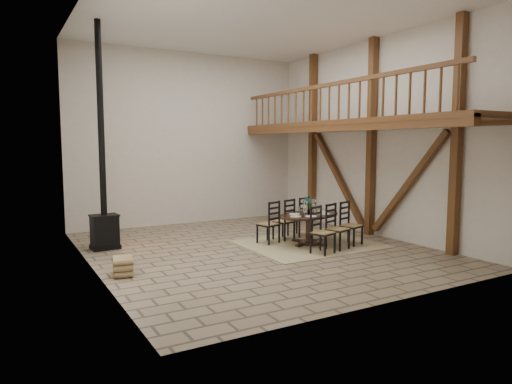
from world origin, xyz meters
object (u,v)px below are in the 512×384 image
wood_stove (104,198)px  log_basket (106,239)px  log_stack (123,266)px  dining_table (309,228)px

wood_stove → log_basket: 0.94m
wood_stove → log_stack: wood_stove is taller
dining_table → log_basket: 4.66m
wood_stove → log_stack: size_ratio=9.88×
log_basket → log_stack: 2.44m
log_basket → log_stack: size_ratio=1.15×
log_basket → dining_table: bearing=-25.4°
log_basket → wood_stove: bearing=-115.5°
dining_table → log_basket: (-4.21, 2.00, -0.18)m
log_stack → wood_stove: bearing=86.0°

